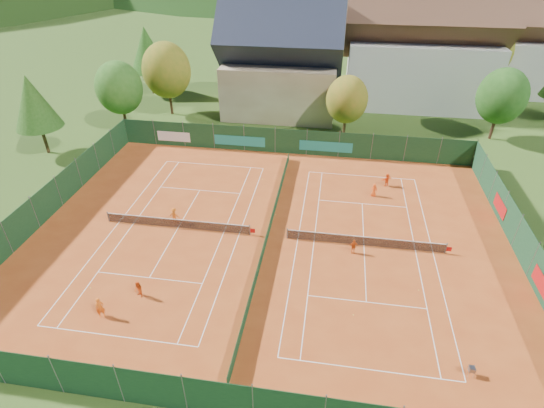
{
  "coord_description": "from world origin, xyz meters",
  "views": [
    {
      "loc": [
        4.72,
        -28.27,
        21.96
      ],
      "look_at": [
        0.0,
        2.0,
        2.0
      ],
      "focal_mm": 28.0,
      "sensor_mm": 36.0,
      "label": 1
    }
  ],
  "objects": [
    {
      "name": "court_markings_left",
      "position": [
        -8.0,
        0.0,
        0.01
      ],
      "size": [
        11.03,
        23.83,
        0.0
      ],
      "color": "white",
      "rests_on": "ground"
    },
    {
      "name": "player_right_far_b",
      "position": [
        10.46,
        10.22,
        0.69
      ],
      "size": [
        1.28,
        1.07,
        1.38
      ],
      "primitive_type": "imported",
      "rotation": [
        0.0,
        0.0,
        3.76
      ],
      "color": "#EE5215",
      "rests_on": "ground"
    },
    {
      "name": "player_right_near",
      "position": [
        7.07,
        -1.1,
        0.66
      ],
      "size": [
        0.83,
        0.52,
        1.32
      ],
      "primitive_type": "imported",
      "rotation": [
        0.0,
        0.0,
        0.28
      ],
      "color": "#CB4D12",
      "rests_on": "ground"
    },
    {
      "name": "tree_center",
      "position": [
        6.0,
        22.0,
        4.72
      ],
      "size": [
        5.01,
        5.01,
        7.6
      ],
      "color": "#472E19",
      "rests_on": "ground"
    },
    {
      "name": "tree_west_side",
      "position": [
        -28.0,
        12.0,
        6.06
      ],
      "size": [
        5.04,
        5.04,
        9.0
      ],
      "color": "#4A311A",
      "rests_on": "ground"
    },
    {
      "name": "clay_pad",
      "position": [
        0.0,
        0.0,
        0.01
      ],
      "size": [
        40.0,
        32.0,
        0.01
      ],
      "primitive_type": "cube",
      "color": "#AB4319",
      "rests_on": "ground"
    },
    {
      "name": "loose_ball_2",
      "position": [
        0.15,
        3.27,
        0.03
      ],
      "size": [
        0.07,
        0.07,
        0.07
      ],
      "primitive_type": "sphere",
      "color": "#CCD833",
      "rests_on": "ground"
    },
    {
      "name": "player_left_near",
      "position": [
        -9.66,
        -10.42,
        0.79
      ],
      "size": [
        0.69,
        0.63,
        1.58
      ],
      "primitive_type": "imported",
      "rotation": [
        0.0,
        0.0,
        0.57
      ],
      "color": "orange",
      "rests_on": "ground"
    },
    {
      "name": "tree_east_front",
      "position": [
        24.0,
        24.0,
        5.39
      ],
      "size": [
        5.72,
        5.72,
        8.69
      ],
      "color": "#462819",
      "rests_on": "ground"
    },
    {
      "name": "tree_west_front",
      "position": [
        -22.0,
        20.0,
        5.39
      ],
      "size": [
        5.72,
        5.72,
        8.69
      ],
      "color": "#4D331B",
      "rests_on": "ground"
    },
    {
      "name": "court_markings_right",
      "position": [
        8.0,
        0.0,
        0.01
      ],
      "size": [
        11.03,
        23.83,
        0.0
      ],
      "color": "white",
      "rests_on": "ground"
    },
    {
      "name": "loose_ball_4",
      "position": [
        11.77,
        -4.65,
        0.03
      ],
      "size": [
        0.07,
        0.07,
        0.07
      ],
      "primitive_type": "sphere",
      "color": "#CCD833",
      "rests_on": "ground"
    },
    {
      "name": "tree_west_mid",
      "position": [
        -18.0,
        26.0,
        6.07
      ],
      "size": [
        6.44,
        6.44,
        9.78
      ],
      "color": "#402616",
      "rests_on": "ground"
    },
    {
      "name": "player_left_far",
      "position": [
        -8.57,
        0.85,
        0.72
      ],
      "size": [
        0.97,
        0.62,
        1.43
      ],
      "primitive_type": "imported",
      "rotation": [
        0.0,
        0.0,
        3.05
      ],
      "color": "orange",
      "rests_on": "ground"
    },
    {
      "name": "tennis_net_right",
      "position": [
        8.15,
        0.0,
        0.51
      ],
      "size": [
        13.3,
        0.1,
        1.02
      ],
      "color": "#59595B",
      "rests_on": "ground"
    },
    {
      "name": "fence_east",
      "position": [
        20.0,
        0.05,
        1.48
      ],
      "size": [
        0.09,
        32.0,
        3.0
      ],
      "color": "#143921",
      "rests_on": "ground"
    },
    {
      "name": "court_divider",
      "position": [
        0.0,
        0.0,
        0.5
      ],
      "size": [
        0.03,
        28.8,
        1.0
      ],
      "color": "#153A1F",
      "rests_on": "ground"
    },
    {
      "name": "fence_north",
      "position": [
        -0.46,
        15.99,
        1.47
      ],
      "size": [
        40.0,
        0.1,
        3.0
      ],
      "color": "#153A1D",
      "rests_on": "ground"
    },
    {
      "name": "loose_ball_3",
      "position": [
        -2.17,
        9.53,
        0.03
      ],
      "size": [
        0.07,
        0.07,
        0.07
      ],
      "primitive_type": "sphere",
      "color": "#CCD833",
      "rests_on": "ground"
    },
    {
      "name": "player_right_far_a",
      "position": [
        9.1,
        8.01,
        0.68
      ],
      "size": [
        0.73,
        0.54,
        1.35
      ],
      "primitive_type": "imported",
      "rotation": [
        0.0,
        0.0,
        2.96
      ],
      "color": "#F45315",
      "rests_on": "ground"
    },
    {
      "name": "fence_west",
      "position": [
        -20.0,
        0.0,
        1.5
      ],
      "size": [
        0.04,
        32.0,
        3.0
      ],
      "color": "#163D1F",
      "rests_on": "ground"
    },
    {
      "name": "hotel_block_a",
      "position": [
        16.0,
        36.0,
        7.38
      ],
      "size": [
        21.6,
        11.0,
        17.25
      ],
      "color": "silver",
      "rests_on": "ground"
    },
    {
      "name": "fence_south",
      "position": [
        0.0,
        -16.0,
        1.5
      ],
      "size": [
        40.0,
        0.04,
        3.0
      ],
      "color": "#13341A",
      "rests_on": "ground"
    },
    {
      "name": "hotel_block_b",
      "position": [
        30.0,
        44.0,
        6.62
      ],
      "size": [
        17.28,
        10.0,
        15.5
      ],
      "color": "silver",
      "rests_on": "ground"
    },
    {
      "name": "loose_ball_0",
      "position": [
        -11.8,
        -8.1,
        0.03
      ],
      "size": [
        0.07,
        0.07,
        0.07
      ],
      "primitive_type": "sphere",
      "color": "#CCD833",
      "rests_on": "ground"
    },
    {
      "name": "ball_hopper",
      "position": [
        13.8,
        -11.34,
        0.56
      ],
      "size": [
        0.34,
        0.34,
        0.8
      ],
      "color": "slate",
      "rests_on": "ground"
    },
    {
      "name": "tree_west_back",
      "position": [
        -24.0,
        34.0,
        6.74
      ],
      "size": [
        5.6,
        5.6,
        10.0
      ],
      "color": "#432A17",
      "rests_on": "ground"
    },
    {
      "name": "ground",
      "position": [
        0.0,
        0.0,
        -0.02
      ],
      "size": [
        600.0,
        600.0,
        0.0
      ],
      "primitive_type": "plane",
      "color": "#2E4B17",
      "rests_on": "ground"
    },
    {
      "name": "tennis_net_left",
      "position": [
        -7.85,
        0.0,
        0.51
      ],
      "size": [
        13.3,
        0.1,
        1.02
      ],
      "color": "#59595B",
      "rests_on": "ground"
    },
    {
      "name": "mountain_backdrop",
      "position": [
        28.54,
        233.48,
        -39.64
      ],
      "size": [
        820.0,
        530.0,
        242.0
      ],
      "color": "black",
      "rests_on": "ground"
    },
    {
      "name": "player_left_mid",
      "position": [
        -7.89,
        -8.32,
        0.67
      ],
      "size": [
        0.82,
        0.79,
        1.33
      ],
      "primitive_type": "imported",
      "rotation": [
        0.0,
        0.0,
        -0.62
      ],
      "color": "#E24F14",
      "rests_on": "ground"
    },
    {
      "name": "loose_ball_1",
      "position": [
        7.09,
        -7.76,
        0.03
      ],
      "size": [
        0.07,
        0.07,
        0.07
      ],
      "primitive_type": "sphere",
      "color": "#CCD833",
      "rests_on": "ground"
    },
    {
      "name": "chalet",
      "position": [
        -3.0,
        30.0,
        6.62
      ],
      "size": [
        16.2,
        12.0,
        16.0
      ],
      "color": "beige",
      "rests_on": "ground"
    },
    {
      "name": "tree_east_back",
      "position": [
        26.0,
        40.0,
        6.74
      ],
      "size": [
        7.15,
        7.15,
        10.86
      ],
      "color": "#402917",
      "rests_on": "ground"
    }
  ]
}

